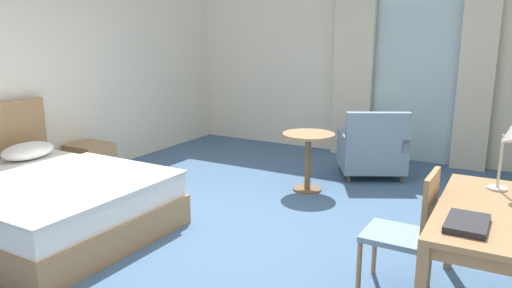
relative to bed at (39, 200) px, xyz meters
name	(u,v)px	position (x,y,z in m)	size (l,w,h in m)	color
ground	(218,238)	(1.52, 0.74, -0.33)	(5.87, 7.84, 0.10)	#426084
wall_back	(352,58)	(1.52, 4.40, 1.16)	(5.47, 0.12, 2.89)	silver
wall_left	(20,67)	(-1.15, 0.74, 1.16)	(0.12, 7.44, 2.89)	silver
balcony_glass_door	(413,73)	(2.44, 4.32, 0.98)	(1.23, 0.02, 2.54)	silver
curtain_panel_left	(353,68)	(1.61, 4.22, 1.03)	(0.59, 0.10, 2.63)	beige
curtain_panel_right	(477,72)	(3.28, 4.22, 1.03)	(0.45, 0.10, 2.63)	beige
bed	(39,200)	(0.00, 0.00, 0.00)	(2.20, 1.73, 1.09)	#9E754C
nightstand	(90,162)	(-0.81, 1.34, -0.05)	(0.48, 0.45, 0.47)	#9E754C
writing_desk	(488,222)	(3.78, 0.43, 0.39)	(0.62, 1.38, 0.77)	#9E754C
desk_chair	(410,228)	(3.29, 0.52, 0.22)	(0.45, 0.42, 0.92)	gray
desk_lamp	(511,140)	(3.84, 0.78, 0.86)	(0.21, 0.24, 0.51)	#B7B2A8
closed_book	(467,223)	(3.69, 0.05, 0.50)	(0.22, 0.34, 0.04)	#232328
armchair_by_window	(372,151)	(2.24, 3.21, 0.06)	(1.03, 1.02, 0.89)	gray
round_cafe_table	(308,149)	(1.74, 2.31, 0.22)	(0.61, 0.61, 0.69)	#9E754C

